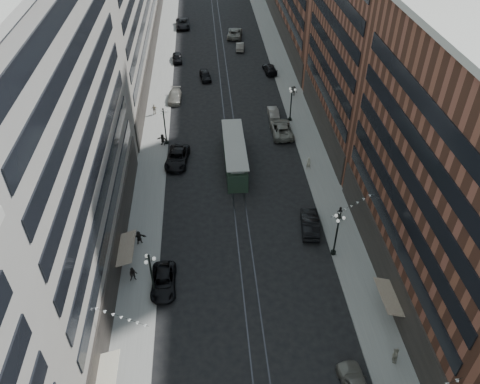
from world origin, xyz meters
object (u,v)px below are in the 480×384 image
object	(u,v)px
lamppost_se_far	(337,233)
car_8	(175,97)
car_12	(270,69)
pedestrian_6	(154,109)
pedestrian_2	(133,274)
car_extra_1	(183,24)
lamppost_se_mid	(291,103)
pedestrian_9	(294,91)
car_11	(281,129)
pedestrian_extra_0	(163,140)
car_extra_0	(235,33)
streetcar	(235,155)
lamppost_sw_far	(152,274)
pedestrian_5	(139,237)
car_10	(310,223)
pedestrian_8	(308,163)
car_13	(205,76)
lamppost_sw_mid	(165,125)
car_extra_2	(273,113)
car_9	(177,58)
car_2	(164,282)
pedestrian_7	(340,212)
pedestrian_4	(395,355)
car_14	(240,46)

from	to	relation	value
lamppost_se_far	car_8	distance (m)	40.15
car_12	pedestrian_6	size ratio (longest dim) A/B	3.00
pedestrian_2	car_extra_1	size ratio (longest dim) A/B	0.28
car_8	lamppost_se_far	bearing A→B (deg)	-61.26
lamppost_se_mid	pedestrian_9	xyz separation A→B (m)	(1.96, 7.93, -2.13)
pedestrian_2	car_11	world-z (taller)	pedestrian_2
pedestrian_extra_0	car_extra_0	bearing A→B (deg)	95.75
streetcar	car_extra_1	xyz separation A→B (m)	(-7.63, 52.99, -0.72)
pedestrian_6	car_extra_0	bearing A→B (deg)	-123.35
car_extra_0	lamppost_sw_far	bearing A→B (deg)	87.09
lamppost_se_far	pedestrian_5	distance (m)	20.84
lamppost_sw_far	lamppost_se_far	size ratio (longest dim) A/B	1.00
lamppost_sw_far	car_extra_1	world-z (taller)	lamppost_sw_far
car_10	pedestrian_9	bearing A→B (deg)	-89.38
lamppost_se_mid	car_8	xyz separation A→B (m)	(-17.60, 8.00, -2.38)
pedestrian_8	pedestrian_extra_0	world-z (taller)	pedestrian_8
car_13	car_extra_1	size ratio (longest dim) A/B	0.71
car_11	pedestrian_6	xyz separation A→B (m)	(-18.72, 7.10, 0.10)
car_10	car_12	distance (m)	41.39
lamppost_sw_mid	car_11	size ratio (longest dim) A/B	0.88
car_13	car_extra_2	xyz separation A→B (m)	(10.10, -14.03, -0.04)
car_9	car_13	size ratio (longest dim) A/B	1.00
pedestrian_5	pedestrian_9	world-z (taller)	pedestrian_9
car_2	pedestrian_7	world-z (taller)	pedestrian_7
pedestrian_6	pedestrian_9	world-z (taller)	pedestrian_6
car_extra_2	pedestrian_4	bearing A→B (deg)	96.19
car_11	lamppost_sw_far	bearing A→B (deg)	59.85
lamppost_sw_mid	pedestrian_extra_0	world-z (taller)	lamppost_sw_mid
car_9	pedestrian_8	xyz separation A→B (m)	(17.90, -36.41, 0.27)
lamppost_se_far	car_14	world-z (taller)	lamppost_se_far
pedestrian_5	car_extra_2	size ratio (longest dim) A/B	0.38
car_9	car_extra_1	world-z (taller)	car_extra_1
pedestrian_extra_0	pedestrian_8	bearing A→B (deg)	2.61
pedestrian_4	pedestrian_7	xyz separation A→B (m)	(-0.09, 18.38, -0.17)
pedestrian_5	pedestrian_2	bearing A→B (deg)	-106.94
car_11	pedestrian_2	bearing A→B (deg)	54.69
pedestrian_7	car_11	bearing A→B (deg)	-43.91
pedestrian_5	pedestrian_9	distance (m)	39.64
car_10	car_extra_2	xyz separation A→B (m)	(-0.64, 25.40, -0.17)
lamppost_se_mid	pedestrian_7	distance (m)	22.59
streetcar	car_2	distance (m)	21.76
pedestrian_2	pedestrian_8	bearing A→B (deg)	33.37
car_10	pedestrian_7	xyz separation A→B (m)	(3.76, 1.53, 0.04)
car_9	pedestrian_extra_0	world-z (taller)	pedestrian_extra_0
lamppost_sw_far	car_13	xyz separation A→B (m)	(5.93, 47.51, -2.36)
car_2	car_13	bearing A→B (deg)	83.36
lamppost_se_mid	car_10	xyz separation A→B (m)	(-1.74, -23.92, -2.23)
pedestrian_7	pedestrian_9	bearing A→B (deg)	-55.45
pedestrian_6	pedestrian_extra_0	size ratio (longest dim) A/B	0.98
car_extra_1	car_extra_2	distance (m)	43.15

